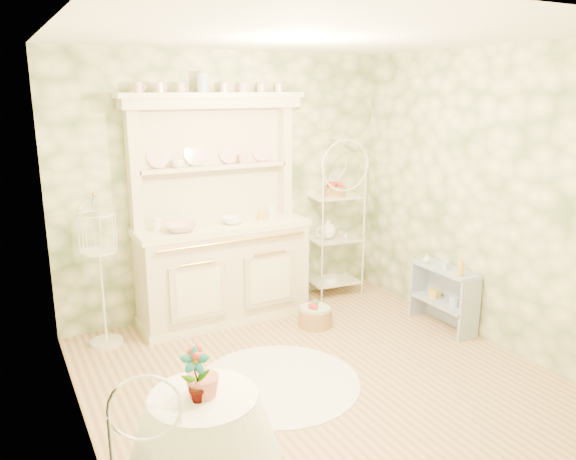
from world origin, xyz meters
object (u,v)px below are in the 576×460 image
round_table (206,458)px  kitchen_dresser (222,211)px  birdcage_stand (100,268)px  side_shelf (443,296)px  bakers_rack (334,222)px  floor_basket (315,314)px

round_table → kitchen_dresser: bearing=65.9°
kitchen_dresser → round_table: bearing=-114.1°
round_table → birdcage_stand: birdcage_stand is taller
side_shelf → round_table: bearing=-156.0°
kitchen_dresser → side_shelf: size_ratio=3.06×
bakers_rack → floor_basket: bearing=-127.4°
kitchen_dresser → floor_basket: (0.73, -0.62, -1.02)m
round_table → floor_basket: round_table is taller
kitchen_dresser → side_shelf: bearing=-33.6°
birdcage_stand → bakers_rack: bearing=3.4°
kitchen_dresser → birdcage_stand: kitchen_dresser is taller
bakers_rack → round_table: bearing=-128.2°
kitchen_dresser → bakers_rack: kitchen_dresser is taller
kitchen_dresser → birdcage_stand: size_ratio=1.52×
kitchen_dresser → bakers_rack: bearing=4.0°
bakers_rack → floor_basket: 1.22m
round_table → floor_basket: 2.65m
kitchen_dresser → floor_basket: kitchen_dresser is taller
round_table → side_shelf: bearing=23.3°
bakers_rack → birdcage_stand: (-2.61, -0.15, -0.10)m
floor_basket → birdcage_stand: bearing=163.8°
kitchen_dresser → bakers_rack: size_ratio=1.35×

